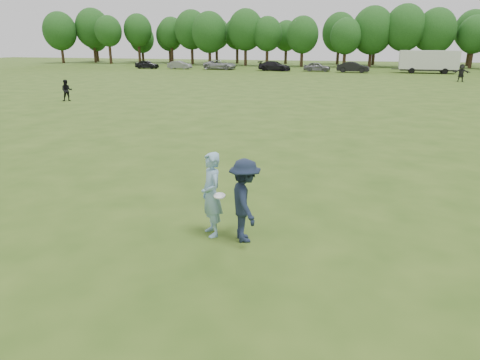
# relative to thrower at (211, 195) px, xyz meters

# --- Properties ---
(ground) EXTENTS (200.00, 200.00, 0.00)m
(ground) POSITION_rel_thrower_xyz_m (0.62, 0.20, -1.00)
(ground) COLOR #2F4C15
(ground) RESTS_ON ground
(thrower) EXTENTS (0.83, 0.87, 2.01)m
(thrower) POSITION_rel_thrower_xyz_m (0.00, 0.00, 0.00)
(thrower) COLOR #81ACC8
(thrower) RESTS_ON ground
(defender) EXTENTS (1.22, 1.44, 1.94)m
(defender) POSITION_rel_thrower_xyz_m (0.83, -0.08, -0.04)
(defender) COLOR #182134
(defender) RESTS_ON ground
(player_far_a) EXTENTS (1.00, 0.95, 1.63)m
(player_far_a) POSITION_rel_thrower_xyz_m (-18.91, 19.60, -0.19)
(player_far_a) COLOR black
(player_far_a) RESTS_ON ground
(player_far_d) EXTENTS (1.91, 0.81, 1.99)m
(player_far_d) POSITION_rel_thrower_xyz_m (13.58, 46.62, -0.01)
(player_far_d) COLOR black
(player_far_d) RESTS_ON ground
(car_a) EXTENTS (4.24, 1.96, 1.41)m
(car_a) POSITION_rel_thrower_xyz_m (-33.15, 59.40, -0.30)
(car_a) COLOR black
(car_a) RESTS_ON ground
(car_b) EXTENTS (4.12, 1.62, 1.33)m
(car_b) POSITION_rel_thrower_xyz_m (-27.28, 59.83, -0.34)
(car_b) COLOR slate
(car_b) RESTS_ON ground
(car_c) EXTENTS (5.61, 2.87, 1.52)m
(car_c) POSITION_rel_thrower_xyz_m (-20.32, 60.51, -0.25)
(car_c) COLOR #9A9A9E
(car_c) RESTS_ON ground
(car_d) EXTENTS (5.30, 2.56, 1.49)m
(car_d) POSITION_rel_thrower_xyz_m (-10.95, 59.64, -0.26)
(car_d) COLOR black
(car_d) RESTS_ON ground
(car_e) EXTENTS (4.13, 1.68, 1.40)m
(car_e) POSITION_rel_thrower_xyz_m (-4.33, 60.07, -0.30)
(car_e) COLOR slate
(car_e) RESTS_ON ground
(car_f) EXTENTS (4.82, 2.07, 1.54)m
(car_f) POSITION_rel_thrower_xyz_m (1.13, 59.00, -0.23)
(car_f) COLOR black
(car_f) RESTS_ON ground
(disc_in_play) EXTENTS (0.30, 0.30, 0.09)m
(disc_in_play) POSITION_rel_thrower_xyz_m (0.27, -0.20, 0.07)
(disc_in_play) COLOR white
(disc_in_play) RESTS_ON ground
(cargo_trailer) EXTENTS (9.00, 2.75, 3.20)m
(cargo_trailer) POSITION_rel_thrower_xyz_m (11.58, 60.48, 0.77)
(cargo_trailer) COLOR white
(cargo_trailer) RESTS_ON ground
(treeline) EXTENTS (130.35, 18.39, 11.74)m
(treeline) POSITION_rel_thrower_xyz_m (3.43, 77.10, 5.26)
(treeline) COLOR #332114
(treeline) RESTS_ON ground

